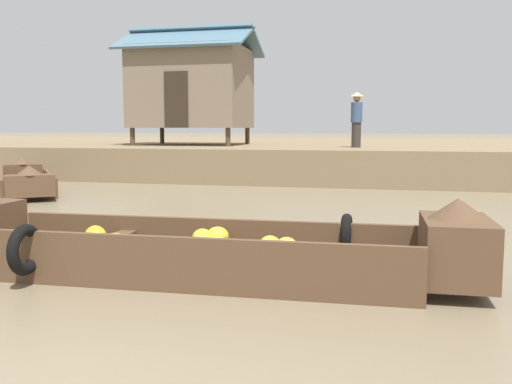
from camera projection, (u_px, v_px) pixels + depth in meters
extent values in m
plane|color=#7A6B51|center=(276.00, 204.00, 11.85)|extent=(300.00, 300.00, 0.00)
cube|color=#7F6B4C|center=(336.00, 153.00, 24.61)|extent=(160.00, 20.00, 1.00)
cube|color=brown|center=(195.00, 272.00, 5.99)|extent=(4.68, 1.33, 0.12)
cube|color=brown|center=(210.00, 237.00, 6.50)|extent=(4.64, 0.21, 0.43)
cube|color=brown|center=(177.00, 259.00, 5.41)|extent=(4.64, 0.21, 0.43)
cube|color=brown|center=(456.00, 250.00, 5.41)|extent=(0.66, 1.04, 0.60)
cone|color=brown|center=(458.00, 209.00, 5.36)|extent=(0.58, 0.58, 0.20)
cube|color=brown|center=(109.00, 241.00, 6.16)|extent=(0.23, 1.08, 0.05)
torus|color=black|center=(346.00, 237.00, 6.30)|extent=(0.14, 0.52, 0.52)
torus|color=black|center=(25.00, 250.00, 5.61)|extent=(0.14, 0.52, 0.52)
ellipsoid|color=yellow|center=(96.00, 237.00, 6.41)|extent=(0.37, 0.36, 0.27)
ellipsoid|color=yellow|center=(305.00, 262.00, 5.36)|extent=(0.32, 0.32, 0.18)
ellipsoid|color=yellow|center=(287.00, 247.00, 5.95)|extent=(0.32, 0.28, 0.21)
ellipsoid|color=yellow|center=(202.00, 238.00, 6.08)|extent=(0.27, 0.31, 0.20)
ellipsoid|color=yellow|center=(115.00, 242.00, 6.04)|extent=(0.32, 0.28, 0.19)
ellipsoid|color=yellow|center=(270.00, 246.00, 5.90)|extent=(0.25, 0.31, 0.21)
ellipsoid|color=yellow|center=(213.00, 242.00, 5.83)|extent=(0.36, 0.34, 0.19)
ellipsoid|color=yellow|center=(218.00, 236.00, 6.19)|extent=(0.28, 0.27, 0.21)
cube|color=brown|center=(26.00, 190.00, 13.88)|extent=(3.02, 3.40, 0.12)
cube|color=brown|center=(50.00, 180.00, 14.08)|extent=(2.15, 2.72, 0.34)
cube|color=brown|center=(2.00, 182.00, 13.62)|extent=(2.15, 2.72, 0.34)
cube|color=brown|center=(30.00, 186.00, 12.08)|extent=(1.11, 1.02, 0.47)
cone|color=brown|center=(29.00, 170.00, 12.04)|extent=(0.79, 0.79, 0.20)
cube|color=brown|center=(23.00, 173.00, 15.60)|extent=(1.11, 1.02, 0.47)
cone|color=brown|center=(22.00, 161.00, 15.57)|extent=(0.79, 0.79, 0.20)
cube|color=brown|center=(25.00, 178.00, 14.50)|extent=(0.96, 0.81, 0.05)
cylinder|color=#4C3826|center=(132.00, 137.00, 18.78)|extent=(0.16, 0.16, 0.59)
cylinder|color=#4C3826|center=(228.00, 137.00, 18.01)|extent=(0.16, 0.16, 0.59)
cylinder|color=#4C3826|center=(162.00, 136.00, 21.20)|extent=(0.16, 0.16, 0.59)
cylinder|color=#4C3826|center=(247.00, 136.00, 20.43)|extent=(0.16, 0.16, 0.59)
cube|color=#7A6B56|center=(192.00, 88.00, 19.42)|extent=(3.73, 2.91, 2.72)
cube|color=#2D2319|center=(176.00, 100.00, 18.04)|extent=(0.80, 0.04, 1.80)
cube|color=slate|center=(184.00, 37.00, 18.53)|extent=(4.43, 1.95, 0.91)
cube|color=slate|center=(198.00, 44.00, 19.94)|extent=(4.43, 1.95, 0.91)
cylinder|color=#332D28|center=(356.00, 135.00, 16.94)|extent=(0.28, 0.28, 0.75)
cylinder|color=#384C70|center=(357.00, 112.00, 16.86)|extent=(0.34, 0.34, 0.60)
sphere|color=#9E7556|center=(357.00, 98.00, 16.81)|extent=(0.22, 0.22, 0.22)
cone|color=tan|center=(357.00, 94.00, 16.80)|extent=(0.44, 0.44, 0.14)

